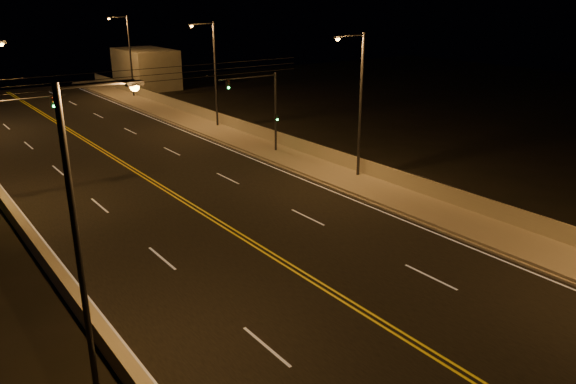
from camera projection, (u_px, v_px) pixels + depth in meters
road at (236, 233)px, 30.11m from camera, size 18.00×120.00×0.02m
sidewalk at (380, 191)px, 36.11m from camera, size 3.60×120.00×0.30m
curb at (358, 198)px, 35.09m from camera, size 0.14×120.00×0.15m
parapet_wall at (398, 177)px, 36.81m from camera, size 0.30×120.00×1.00m
jersey_barrier at (57, 274)px, 24.81m from camera, size 0.45×120.00×0.85m
distant_building_right at (146, 69)px, 77.07m from camera, size 6.00×10.00×5.21m
parapet_rail at (399, 169)px, 36.64m from camera, size 0.06×120.00×0.06m
lane_markings at (237, 233)px, 30.06m from camera, size 17.32×116.00×0.00m
streetlight_1 at (358, 98)px, 37.08m from camera, size 2.55×0.28×9.86m
streetlight_2 at (213, 69)px, 52.02m from camera, size 2.55×0.28×9.86m
streetlight_3 at (128, 52)px, 68.00m from camera, size 2.55×0.28×9.86m
streetlight_4 at (84, 225)px, 16.60m from camera, size 2.55×0.28×9.86m
traffic_signal_right at (265, 105)px, 43.42m from camera, size 5.11×0.31×6.50m
overhead_wires at (153, 75)px, 34.89m from camera, size 22.00×0.03×0.83m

